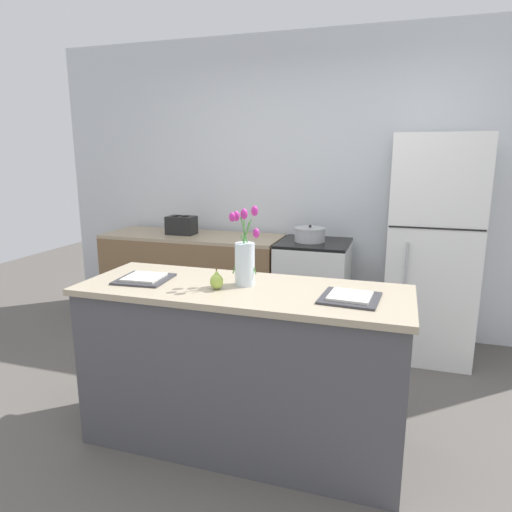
% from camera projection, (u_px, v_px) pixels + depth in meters
% --- Properties ---
extents(ground_plane, '(10.00, 10.00, 0.00)m').
position_uv_depth(ground_plane, '(243.00, 440.00, 2.68)').
color(ground_plane, '#59544F').
extents(back_wall, '(5.20, 0.08, 2.70)m').
position_uv_depth(back_wall, '(313.00, 186.00, 4.24)').
color(back_wall, silver).
rests_on(back_wall, ground_plane).
extents(kitchen_island, '(1.80, 0.66, 0.93)m').
position_uv_depth(kitchen_island, '(243.00, 366.00, 2.58)').
color(kitchen_island, '#4C4C51').
rests_on(kitchen_island, ground_plane).
extents(back_counter, '(1.68, 0.60, 0.90)m').
position_uv_depth(back_counter, '(194.00, 281.00, 4.38)').
color(back_counter, brown).
rests_on(back_counter, ground_plane).
extents(stove_range, '(0.60, 0.61, 0.90)m').
position_uv_depth(stove_range, '(313.00, 292.00, 4.04)').
color(stove_range, silver).
rests_on(stove_range, ground_plane).
extents(refrigerator, '(0.68, 0.67, 1.79)m').
position_uv_depth(refrigerator, '(431.00, 249.00, 3.66)').
color(refrigerator, white).
rests_on(refrigerator, ground_plane).
extents(flower_vase, '(0.16, 0.16, 0.43)m').
position_uv_depth(flower_vase, '(245.00, 258.00, 2.49)').
color(flower_vase, silver).
rests_on(flower_vase, kitchen_island).
extents(pear_figurine, '(0.07, 0.07, 0.12)m').
position_uv_depth(pear_figurine, '(217.00, 281.00, 2.43)').
color(pear_figurine, '#9EBC47').
rests_on(pear_figurine, kitchen_island).
extents(plate_setting_left, '(0.30, 0.30, 0.02)m').
position_uv_depth(plate_setting_left, '(144.00, 278.00, 2.61)').
color(plate_setting_left, '#333338').
rests_on(plate_setting_left, kitchen_island).
extents(plate_setting_right, '(0.30, 0.30, 0.02)m').
position_uv_depth(plate_setting_right, '(350.00, 297.00, 2.27)').
color(plate_setting_right, '#333338').
rests_on(plate_setting_right, kitchen_island).
extents(toaster, '(0.28, 0.18, 0.17)m').
position_uv_depth(toaster, '(181.00, 225.00, 4.29)').
color(toaster, black).
rests_on(toaster, back_counter).
extents(cooking_pot, '(0.27, 0.27, 0.15)m').
position_uv_depth(cooking_pot, '(310.00, 234.00, 3.94)').
color(cooking_pot, '#B2B5B7').
rests_on(cooking_pot, stove_range).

